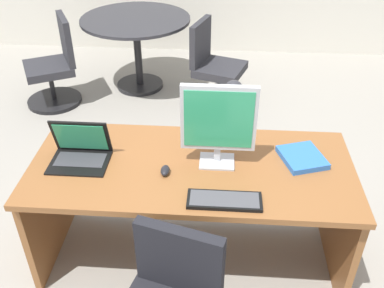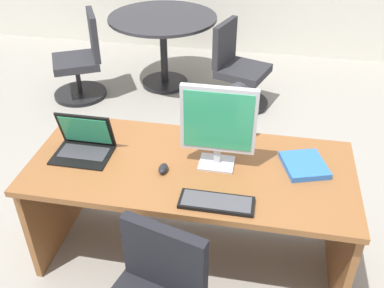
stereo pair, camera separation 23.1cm
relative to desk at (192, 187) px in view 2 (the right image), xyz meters
name	(u,v)px [view 2 (the right image)]	position (x,y,z in m)	size (l,w,h in m)	color
ground	(220,134)	(0.00, 1.45, -0.54)	(12.00, 12.00, 0.00)	gray
desk	(192,187)	(0.00, 0.00, 0.00)	(1.86, 0.82, 0.75)	brown
monitor	(218,123)	(0.14, -0.01, 0.49)	(0.42, 0.16, 0.49)	#B7BABF
laptop	(84,141)	(-0.65, -0.02, 0.28)	(0.33, 0.26, 0.24)	black
keyboard	(217,203)	(0.19, -0.35, 0.22)	(0.39, 0.14, 0.02)	black
mouse	(163,169)	(-0.14, -0.14, 0.23)	(0.05, 0.09, 0.04)	black
desk_lamp	(238,99)	(0.23, 0.24, 0.50)	(0.12, 0.14, 0.40)	#2D2D33
book	(304,165)	(0.64, 0.05, 0.22)	(0.30, 0.31, 0.03)	blue
meeting_table	(163,34)	(-0.76, 2.37, 0.05)	(1.15, 1.15, 0.79)	black
meeting_chair_near	(238,74)	(0.08, 2.09, -0.21)	(0.60, 0.58, 0.85)	black
meeting_chair_far	(82,64)	(-1.55, 1.97, -0.19)	(0.63, 0.62, 0.90)	black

